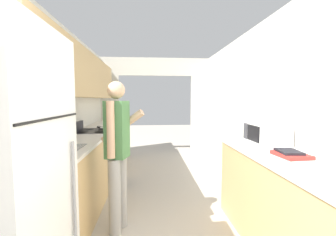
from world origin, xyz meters
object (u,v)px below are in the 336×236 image
object	(u,v)px
range_oven	(94,158)
person	(117,152)
knife	(99,127)
book_stack	(291,154)
microwave	(266,132)

from	to	relation	value
range_oven	person	world-z (taller)	person
range_oven	knife	xyz separation A→B (m)	(-0.01, 0.46, 0.46)
range_oven	person	bearing A→B (deg)	-66.90
book_stack	knife	bearing A→B (deg)	132.94
range_oven	knife	size ratio (longest dim) A/B	3.18
book_stack	knife	distance (m)	3.19
person	knife	size ratio (longest dim) A/B	4.85
range_oven	book_stack	size ratio (longest dim) A/B	3.52
person	book_stack	world-z (taller)	person
microwave	book_stack	size ratio (longest dim) A/B	1.53
range_oven	book_stack	distance (m)	2.91
range_oven	person	size ratio (longest dim) A/B	0.66
range_oven	microwave	bearing A→B (deg)	-29.75
person	microwave	world-z (taller)	person
range_oven	microwave	world-z (taller)	microwave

